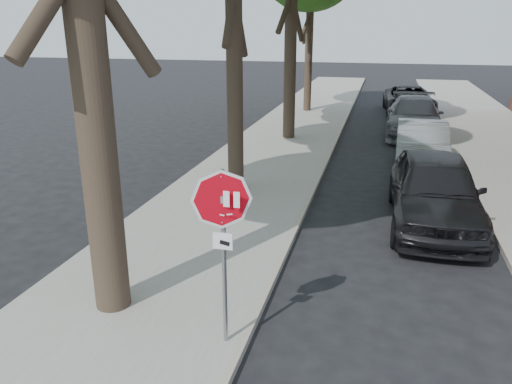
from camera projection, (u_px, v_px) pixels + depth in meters
ground at (272, 354)px, 7.18m from camera, size 120.00×120.00×0.00m
sidewalk_left at (276, 149)px, 18.77m from camera, size 4.00×55.00×0.12m
curb_left at (331, 152)px, 18.29m from camera, size 0.12×55.00×0.13m
curb_right at (458, 160)px, 17.27m from camera, size 0.12×55.00×0.13m
stop_sign at (223, 225)px, 6.70m from camera, size 0.76×0.34×2.61m
car_a at (435, 190)px, 11.65m from camera, size 2.05×4.99×1.69m
car_b at (421, 146)px, 16.33m from camera, size 1.69×4.59×1.50m
car_c at (414, 117)px, 21.23m from camera, size 2.34×5.56×1.60m
car_d at (409, 100)px, 26.46m from camera, size 2.76×5.38×1.45m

